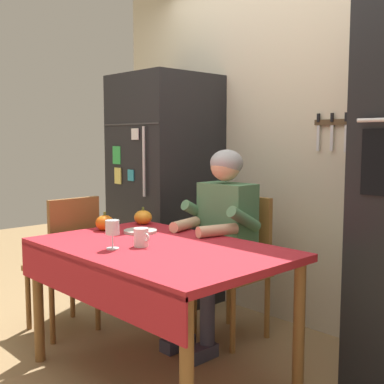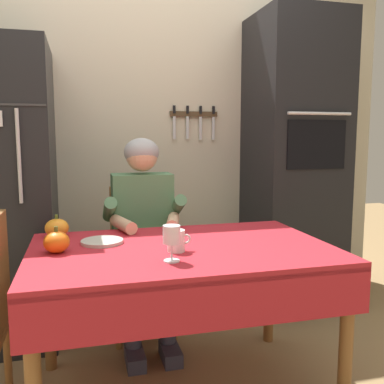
# 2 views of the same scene
# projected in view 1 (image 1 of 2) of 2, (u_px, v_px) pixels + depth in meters

# --- Properties ---
(ground_plane) EXTENTS (10.00, 10.00, 0.00)m
(ground_plane) POSITION_uv_depth(u_px,v_px,m) (145.00, 382.00, 2.66)
(ground_plane) COLOR #93754C
(ground_plane) RESTS_ON ground
(back_wall_assembly) EXTENTS (3.70, 0.13, 2.60)m
(back_wall_assembly) POSITION_uv_depth(u_px,v_px,m) (302.00, 141.00, 3.41)
(back_wall_assembly) COLOR beige
(back_wall_assembly) RESTS_ON ground
(refrigerator) EXTENTS (0.68, 0.71, 1.80)m
(refrigerator) POSITION_uv_depth(u_px,v_px,m) (165.00, 191.00, 3.90)
(refrigerator) COLOR black
(refrigerator) RESTS_ON ground
(dining_table) EXTENTS (1.40, 0.90, 0.74)m
(dining_table) POSITION_uv_depth(u_px,v_px,m) (155.00, 261.00, 2.64)
(dining_table) COLOR brown
(dining_table) RESTS_ON ground
(chair_behind_person) EXTENTS (0.40, 0.40, 0.93)m
(chair_behind_person) POSITION_uv_depth(u_px,v_px,m) (239.00, 260.00, 3.27)
(chair_behind_person) COLOR #9E6B33
(chair_behind_person) RESTS_ON ground
(seated_person) EXTENTS (0.47, 0.55, 1.25)m
(seated_person) POSITION_uv_depth(u_px,v_px,m) (220.00, 230.00, 3.11)
(seated_person) COLOR #38384C
(seated_person) RESTS_ON ground
(chair_left_side) EXTENTS (0.40, 0.40, 0.93)m
(chair_left_side) POSITION_uv_depth(u_px,v_px,m) (67.00, 259.00, 3.29)
(chair_left_side) COLOR brown
(chair_left_side) RESTS_ON ground
(coffee_mug) EXTENTS (0.11, 0.08, 0.10)m
(coffee_mug) POSITION_uv_depth(u_px,v_px,m) (141.00, 237.00, 2.62)
(coffee_mug) COLOR white
(coffee_mug) RESTS_ON dining_table
(wine_glass) EXTENTS (0.07, 0.07, 0.15)m
(wine_glass) POSITION_uv_depth(u_px,v_px,m) (112.00, 229.00, 2.55)
(wine_glass) COLOR white
(wine_glass) RESTS_ON dining_table
(pumpkin_large) EXTENTS (0.12, 0.12, 0.12)m
(pumpkin_large) POSITION_uv_depth(u_px,v_px,m) (143.00, 217.00, 3.29)
(pumpkin_large) COLOR orange
(pumpkin_large) RESTS_ON dining_table
(pumpkin_medium) EXTENTS (0.11, 0.11, 0.12)m
(pumpkin_medium) POSITION_uv_depth(u_px,v_px,m) (105.00, 223.00, 3.07)
(pumpkin_medium) COLOR orange
(pumpkin_medium) RESTS_ON dining_table
(serving_tray) EXTENTS (0.20, 0.20, 0.02)m
(serving_tray) POSITION_uv_depth(u_px,v_px,m) (140.00, 231.00, 3.01)
(serving_tray) COLOR #B7B2A8
(serving_tray) RESTS_ON dining_table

